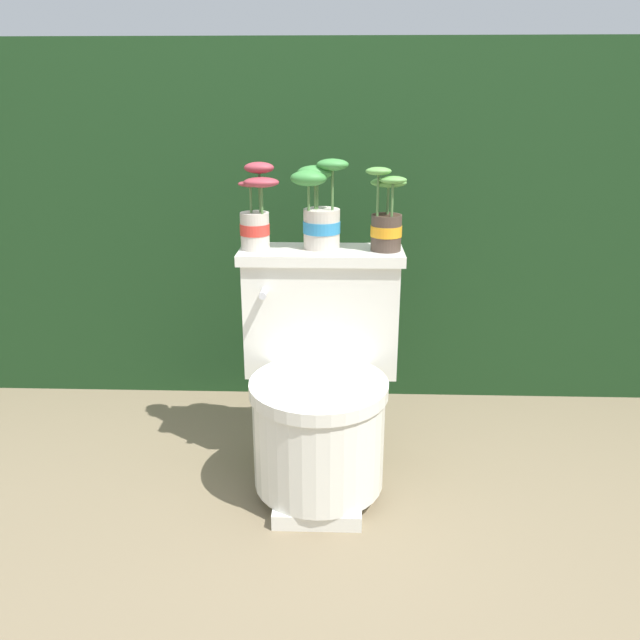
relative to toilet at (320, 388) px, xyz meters
name	(u,v)px	position (x,y,z in m)	size (l,w,h in m)	color
ground_plane	(289,484)	(-0.09, -0.03, -0.30)	(12.00, 12.00, 0.00)	#75664C
hedge_backdrop	(307,208)	(-0.09, 1.06, 0.33)	(4.26, 0.98, 1.26)	#193819
toilet	(320,388)	(0.00, 0.00, 0.00)	(0.46, 0.49, 0.67)	silver
potted_plant_left	(256,215)	(-0.18, 0.13, 0.47)	(0.12, 0.10, 0.24)	beige
potted_plant_midleft	(320,210)	(0.00, 0.14, 0.48)	(0.16, 0.12, 0.25)	beige
potted_plant_middle	(386,219)	(0.18, 0.12, 0.46)	(0.11, 0.10, 0.23)	#47382D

